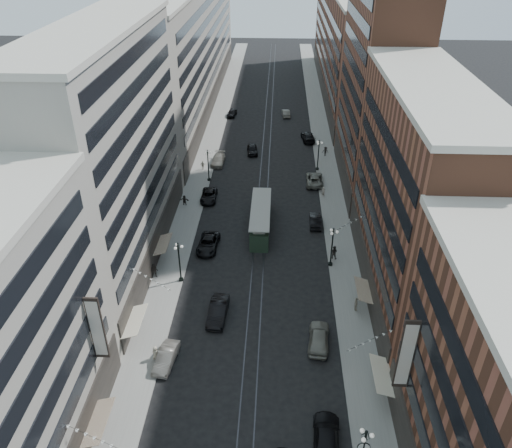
% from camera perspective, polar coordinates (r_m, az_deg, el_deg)
% --- Properties ---
extents(ground, '(220.00, 220.00, 0.00)m').
position_cam_1_polar(ground, '(88.15, 1.00, 6.28)').
color(ground, black).
rests_on(ground, ground).
extents(sidewalk_west, '(4.00, 180.00, 0.15)m').
position_cam_1_polar(sidewalk_west, '(98.09, -5.33, 8.94)').
color(sidewalk_west, gray).
rests_on(sidewalk_west, ground).
extents(sidewalk_east, '(4.00, 180.00, 0.15)m').
position_cam_1_polar(sidewalk_east, '(97.62, 7.73, 8.67)').
color(sidewalk_east, gray).
rests_on(sidewalk_east, ground).
extents(rail_west, '(0.12, 180.00, 0.02)m').
position_cam_1_polar(rail_west, '(97.28, 0.77, 8.83)').
color(rail_west, '#2D2D33').
rests_on(rail_west, ground).
extents(rail_east, '(0.12, 180.00, 0.02)m').
position_cam_1_polar(rail_east, '(97.25, 1.60, 8.81)').
color(rail_east, '#2D2D33').
rests_on(rail_east, ground).
extents(building_west_mid, '(8.00, 36.00, 28.00)m').
position_cam_1_polar(building_west_mid, '(60.81, -16.05, 7.29)').
color(building_west_mid, gray).
rests_on(building_west_mid, ground).
extents(building_west_far, '(8.00, 90.00, 26.00)m').
position_cam_1_polar(building_west_far, '(119.71, -7.03, 19.55)').
color(building_west_far, gray).
rests_on(building_west_far, ground).
extents(building_east_mid, '(8.00, 30.00, 24.00)m').
position_cam_1_polar(building_east_mid, '(56.17, 17.70, 2.62)').
color(building_east_mid, brown).
rests_on(building_east_mid, ground).
extents(building_east_tower, '(8.00, 26.00, 42.00)m').
position_cam_1_polar(building_east_tower, '(78.82, 14.20, 18.47)').
color(building_east_tower, brown).
rests_on(building_east_tower, ground).
extents(building_east_far, '(8.00, 72.00, 24.00)m').
position_cam_1_polar(building_east_far, '(128.06, 9.82, 19.69)').
color(building_east_far, brown).
rests_on(building_east_far, ground).
extents(lamppost_sw_far, '(1.03, 1.14, 5.52)m').
position_cam_1_polar(lamppost_sw_far, '(60.03, -8.76, -4.17)').
color(lamppost_sw_far, black).
rests_on(lamppost_sw_far, sidewalk_west).
extents(lamppost_sw_mid, '(1.03, 1.14, 5.52)m').
position_cam_1_polar(lamppost_sw_mid, '(83.05, -5.49, 6.82)').
color(lamppost_sw_mid, black).
rests_on(lamppost_sw_mid, sidewalk_west).
extents(lamppost_se_far, '(1.03, 1.14, 5.52)m').
position_cam_1_polar(lamppost_se_far, '(62.63, 8.68, -2.47)').
color(lamppost_se_far, black).
rests_on(lamppost_se_far, sidewalk_east).
extents(lamppost_se_mid, '(1.03, 1.14, 5.52)m').
position_cam_1_polar(lamppost_se_mid, '(87.12, 7.14, 7.95)').
color(lamppost_se_mid, black).
rests_on(lamppost_se_mid, sidewalk_east).
extents(streetcar, '(2.70, 12.19, 3.37)m').
position_cam_1_polar(streetcar, '(70.21, 0.52, 0.55)').
color(streetcar, '#213424').
rests_on(streetcar, ground).
extents(car_1, '(2.15, 4.69, 1.49)m').
position_cam_1_polar(car_1, '(51.86, -10.23, -14.79)').
color(car_1, slate).
rests_on(car_1, ground).
extents(car_2, '(2.89, 5.70, 1.54)m').
position_cam_1_polar(car_2, '(66.76, -5.50, -2.24)').
color(car_2, black).
rests_on(car_2, ground).
extents(car_3, '(2.63, 5.68, 1.61)m').
position_cam_1_polar(car_3, '(45.83, 8.04, -22.93)').
color(car_3, black).
rests_on(car_3, ground).
extents(car_4, '(2.60, 5.39, 1.77)m').
position_cam_1_polar(car_4, '(53.20, 7.20, -12.75)').
color(car_4, slate).
rests_on(car_4, ground).
extents(car_5, '(2.18, 5.43, 1.76)m').
position_cam_1_polar(car_5, '(55.95, -4.37, -9.87)').
color(car_5, black).
rests_on(car_5, ground).
extents(pedestrian_1, '(0.92, 0.70, 1.66)m').
position_cam_1_polar(pedestrian_1, '(52.14, -11.40, -14.25)').
color(pedestrian_1, '#A49D88').
rests_on(pedestrian_1, sidewalk_west).
extents(pedestrian_2, '(0.97, 0.56, 1.95)m').
position_cam_1_polar(pedestrian_2, '(62.24, -11.53, -5.27)').
color(pedestrian_2, black).
rests_on(pedestrian_2, sidewalk_west).
extents(pedestrian_4, '(0.49, 1.03, 1.75)m').
position_cam_1_polar(pedestrian_4, '(57.52, 11.35, -8.95)').
color(pedestrian_4, '#B5AC96').
rests_on(pedestrian_4, sidewalk_east).
extents(car_7, '(2.44, 5.15, 1.42)m').
position_cam_1_polar(car_7, '(78.30, -5.42, 3.23)').
color(car_7, black).
rests_on(car_7, ground).
extents(car_8, '(2.35, 5.35, 1.53)m').
position_cam_1_polar(car_8, '(90.07, -4.35, 7.31)').
color(car_8, slate).
rests_on(car_8, ground).
extents(car_9, '(2.25, 4.51, 1.48)m').
position_cam_1_polar(car_9, '(113.22, -2.78, 12.57)').
color(car_9, black).
rests_on(car_9, ground).
extents(car_10, '(1.65, 4.53, 1.48)m').
position_cam_1_polar(car_10, '(72.00, 6.78, 0.41)').
color(car_10, black).
rests_on(car_10, ground).
extents(car_11, '(2.81, 5.83, 1.60)m').
position_cam_1_polar(car_11, '(83.42, 6.70, 5.11)').
color(car_11, slate).
rests_on(car_11, ground).
extents(car_12, '(2.94, 5.88, 1.64)m').
position_cam_1_polar(car_12, '(100.34, 5.96, 9.90)').
color(car_12, black).
rests_on(car_12, ground).
extents(car_13, '(2.33, 4.82, 1.59)m').
position_cam_1_polar(car_13, '(94.14, -0.43, 8.54)').
color(car_13, black).
rests_on(car_13, ground).
extents(car_14, '(1.91, 4.50, 1.44)m').
position_cam_1_polar(car_14, '(113.23, 3.44, 12.55)').
color(car_14, '#66645A').
rests_on(car_14, ground).
extents(pedestrian_5, '(1.52, 0.57, 1.61)m').
position_cam_1_polar(pedestrian_5, '(77.01, -8.18, 2.71)').
color(pedestrian_5, black).
rests_on(pedestrian_5, sidewalk_west).
extents(pedestrian_6, '(0.94, 0.46, 1.58)m').
position_cam_1_polar(pedestrian_6, '(87.92, -6.10, 6.70)').
color(pedestrian_6, '#A49D88').
rests_on(pedestrian_6, sidewalk_west).
extents(pedestrian_7, '(1.02, 0.78, 1.87)m').
position_cam_1_polar(pedestrian_7, '(65.06, 8.89, -3.19)').
color(pedestrian_7, black).
rests_on(pedestrian_7, sidewalk_east).
extents(pedestrian_8, '(0.64, 0.50, 1.53)m').
position_cam_1_polar(pedestrian_8, '(79.46, 7.67, 3.70)').
color(pedestrian_8, '#AB9D8D').
rests_on(pedestrian_8, sidewalk_east).
extents(pedestrian_9, '(1.20, 0.63, 1.78)m').
position_cam_1_polar(pedestrian_9, '(93.51, 7.94, 8.23)').
color(pedestrian_9, black).
rests_on(pedestrian_9, sidewalk_east).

